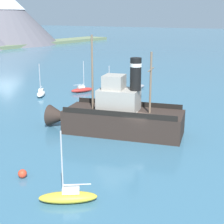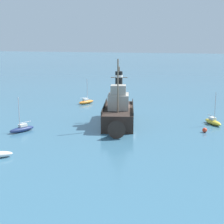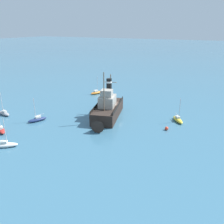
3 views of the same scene
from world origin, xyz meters
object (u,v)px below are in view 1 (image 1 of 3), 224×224
old_tugboat (118,116)px  mooring_buoy (22,174)px  sailboat_yellow (68,196)px  sailboat_navy (110,97)px  sailboat_grey (136,87)px  sailboat_white (41,93)px  sailboat_red (82,90)px

old_tugboat → mooring_buoy: (-12.61, 0.51, -1.50)m
old_tugboat → sailboat_yellow: (-13.45, -4.63, -1.40)m
sailboat_navy → sailboat_grey: size_ratio=1.00×
sailboat_white → old_tugboat: bearing=-113.3°
old_tugboat → sailboat_red: size_ratio=3.02×
sailboat_white → sailboat_navy: bearing=-72.2°
sailboat_grey → sailboat_white: bearing=141.4°
sailboat_grey → mooring_buoy: size_ratio=7.43×
sailboat_yellow → sailboat_white: size_ratio=1.00×
sailboat_red → sailboat_grey: bearing=-42.4°
sailboat_red → mooring_buoy: 29.86m
sailboat_grey → sailboat_red: bearing=137.6°
sailboat_navy → sailboat_grey: same height
sailboat_red → sailboat_navy: bearing=-107.7°
sailboat_white → sailboat_yellow: bearing=-132.7°
old_tugboat → sailboat_yellow: bearing=-161.0°
mooring_buoy → sailboat_white: bearing=41.3°
sailboat_navy → old_tugboat: bearing=-143.8°
sailboat_grey → sailboat_yellow: bearing=-158.0°
old_tugboat → sailboat_white: bearing=66.7°
sailboat_red → mooring_buoy: bearing=-150.9°
sailboat_red → mooring_buoy: size_ratio=7.43×
sailboat_yellow → sailboat_red: (26.94, 19.66, 0.00)m
sailboat_white → mooring_buoy: 27.45m
sailboat_white → sailboat_grey: same height
sailboat_red → sailboat_white: size_ratio=1.00×
sailboat_navy → mooring_buoy: (-23.95, -7.78, -0.10)m
old_tugboat → sailboat_white: size_ratio=3.02×
sailboat_red → sailboat_yellow: bearing=-143.9°
sailboat_yellow → mooring_buoy: size_ratio=7.43×
sailboat_navy → mooring_buoy: size_ratio=7.43×
sailboat_white → mooring_buoy: size_ratio=7.43×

